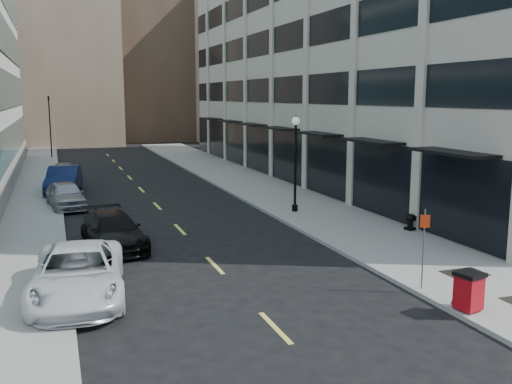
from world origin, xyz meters
TOP-DOWN VIEW (x-y plane):
  - ground at (0.00, 0.00)m, footprint 160.00×160.00m
  - sidewalk_right at (7.50, 20.00)m, footprint 5.00×80.00m
  - sidewalk_left at (-6.50, 20.00)m, footprint 3.00×80.00m
  - building_right at (16.94, 26.99)m, footprint 15.30×46.50m
  - skyline_tan_near at (-4.00, 68.00)m, footprint 14.00×18.00m
  - skyline_brown at (8.00, 72.00)m, footprint 12.00×16.00m
  - skyline_stone at (18.00, 66.00)m, footprint 10.00×14.00m
  - grate_far at (7.60, 3.80)m, footprint 1.40×1.00m
  - road_centerline at (0.00, 17.00)m, footprint 0.15×68.20m
  - traffic_signal at (-5.50, 48.00)m, footprint 0.66×0.66m
  - car_white_van at (-4.80, 6.00)m, footprint 3.21×6.00m
  - car_black_pickup at (-3.20, 11.68)m, footprint 2.61×5.10m
  - car_silver_sedan at (-4.80, 21.00)m, footprint 2.33×4.58m
  - car_blue_sedan at (-4.80, 26.15)m, footprint 2.52×5.42m
  - car_grey_sedan at (-4.74, 31.22)m, footprint 2.13×4.37m
  - trash_bin at (5.40, 1.00)m, footprint 0.82×0.84m
  - lamppost at (6.40, 15.46)m, footprint 0.42×0.42m
  - sign_post at (5.30, 2.99)m, footprint 0.28×0.15m
  - urn_planter at (9.60, 9.86)m, footprint 0.53×0.53m

SIDE VIEW (x-z plane):
  - ground at x=0.00m, z-range 0.00..0.00m
  - road_centerline at x=0.00m, z-range 0.00..0.01m
  - sidewalk_right at x=7.50m, z-range 0.00..0.15m
  - sidewalk_left at x=-6.50m, z-range 0.00..0.15m
  - grate_far at x=7.60m, z-range 0.15..0.16m
  - urn_planter at x=9.60m, z-range 0.23..0.96m
  - car_black_pickup at x=-3.20m, z-range 0.00..1.42m
  - car_grey_sedan at x=-4.74m, z-range 0.00..1.44m
  - trash_bin at x=5.40m, z-range 0.19..1.30m
  - car_silver_sedan at x=-4.80m, z-range 0.00..1.49m
  - car_white_van at x=-4.80m, z-range 0.00..1.60m
  - car_blue_sedan at x=-4.80m, z-range 0.00..1.72m
  - sign_post at x=5.30m, z-range 0.50..3.02m
  - lamppost at x=6.40m, z-range 0.59..5.58m
  - traffic_signal at x=-5.50m, z-range 2.23..9.21m
  - building_right at x=16.94m, z-range -0.13..18.12m
  - skyline_stone at x=18.00m, z-range 0.00..20.00m
  - skyline_tan_near at x=-4.00m, z-range 0.00..28.00m
  - skyline_brown at x=8.00m, z-range 0.00..34.00m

